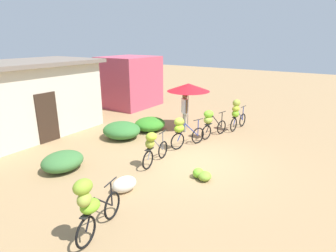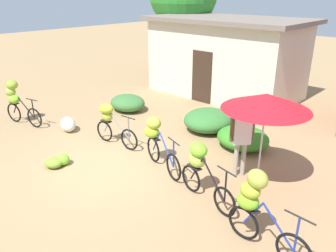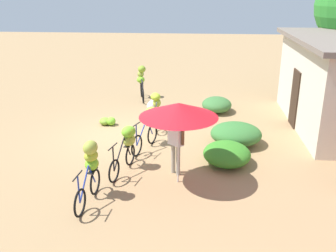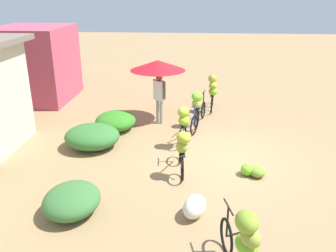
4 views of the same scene
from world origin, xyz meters
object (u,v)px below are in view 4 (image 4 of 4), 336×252
bicycle_near_pile (182,148)px  bicycle_rightmost (213,90)px  bicycle_leftmost (244,240)px  bicycle_by_shop (198,104)px  bicycle_center_loaded (186,121)px  banana_pile_on_ground (253,171)px  produce_sack (195,206)px  person_vendor (159,93)px  market_umbrella (158,65)px  shop_pink (36,64)px

bicycle_near_pile → bicycle_rightmost: bearing=-10.6°
bicycle_leftmost → bicycle_by_shop: 7.09m
bicycle_center_loaded → banana_pile_on_ground: bearing=-135.7°
produce_sack → person_vendor: person_vendor is taller
banana_pile_on_ground → person_vendor: 4.60m
bicycle_rightmost → banana_pile_on_ground: bicycle_rightmost is taller
market_umbrella → produce_sack: market_umbrella is taller
bicycle_leftmost → bicycle_by_shop: bearing=5.4°
produce_sack → bicycle_leftmost: bearing=-157.8°
market_umbrella → bicycle_leftmost: size_ratio=1.31×
bicycle_leftmost → produce_sack: (1.80, 0.73, -0.63)m
bicycle_leftmost → bicycle_near_pile: size_ratio=1.01×
shop_pink → bicycle_by_shop: (-2.71, -6.72, -0.74)m
shop_pink → bicycle_center_loaded: size_ratio=1.96×
bicycle_leftmost → produce_sack: size_ratio=2.31×
bicycle_by_shop → produce_sack: (-5.26, 0.07, -0.53)m
bicycle_center_loaded → bicycle_by_shop: 1.70m
shop_pink → bicycle_near_pile: 8.90m
bicycle_center_loaded → bicycle_rightmost: size_ratio=1.03×
bicycle_by_shop → bicycle_near_pile: bearing=173.5°
produce_sack → bicycle_center_loaded: bearing=4.8°
banana_pile_on_ground → shop_pink: bearing=52.7°
bicycle_leftmost → banana_pile_on_ground: (3.61, -0.71, -0.72)m
banana_pile_on_ground → bicycle_by_shop: bearing=21.8°
bicycle_leftmost → bicycle_center_loaded: bearing=10.9°
bicycle_near_pile → banana_pile_on_ground: bearing=-88.1°
bicycle_by_shop → bicycle_rightmost: (1.58, -0.55, 0.09)m
bicycle_near_pile → shop_pink: bearing=45.5°
banana_pile_on_ground → person_vendor: bearing=36.9°
shop_pink → person_vendor: size_ratio=1.85×
market_umbrella → person_vendor: market_umbrella is taller
bicycle_center_loaded → produce_sack: bearing=-175.2°
market_umbrella → bicycle_near_pile: size_ratio=1.32×
shop_pink → market_umbrella: 5.72m
bicycle_by_shop → person_vendor: person_vendor is taller
bicycle_center_loaded → person_vendor: (1.81, 0.96, 0.32)m
bicycle_rightmost → banana_pile_on_ground: 5.14m
market_umbrella → bicycle_center_loaded: size_ratio=1.29×
market_umbrella → person_vendor: bearing=-168.7°
banana_pile_on_ground → produce_sack: produce_sack is taller
bicycle_near_pile → bicycle_rightmost: size_ratio=1.01×
banana_pile_on_ground → market_umbrella: bearing=34.5°
bicycle_by_shop → produce_sack: bicycle_by_shop is taller
bicycle_by_shop → produce_sack: bearing=179.3°
bicycle_near_pile → person_vendor: person_vendor is taller
bicycle_center_loaded → banana_pile_on_ground: size_ratio=2.49×
bicycle_near_pile → produce_sack: bicycle_near_pile is taller
shop_pink → produce_sack: 10.46m
market_umbrella → bicycle_leftmost: market_umbrella is taller
bicycle_leftmost → bicycle_center_loaded: size_ratio=0.99×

